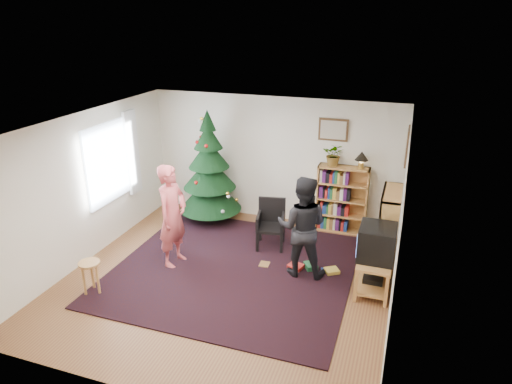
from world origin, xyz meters
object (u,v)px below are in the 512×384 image
(bookshelf_right, at_px, (388,228))
(table_lamp, at_px, (362,157))
(potted_plant, at_px, (334,155))
(stool, at_px, (90,269))
(person_standing, at_px, (172,216))
(person_by_chair, at_px, (302,227))
(bookshelf_back, at_px, (342,199))
(picture_right, at_px, (407,146))
(armchair, at_px, (272,221))
(crt_tv, at_px, (377,242))
(tv_stand, at_px, (374,271))
(christmas_tree, at_px, (210,176))
(picture_back, at_px, (333,130))

(bookshelf_right, height_order, table_lamp, table_lamp)
(bookshelf_right, xyz_separation_m, potted_plant, (-1.12, 1.03, 0.85))
(stool, xyz_separation_m, potted_plant, (2.99, 3.36, 1.11))
(person_standing, bearing_deg, person_by_chair, -74.00)
(bookshelf_back, bearing_deg, picture_right, -29.12)
(armchair, relative_size, potted_plant, 2.04)
(crt_tv, distance_m, potted_plant, 2.25)
(bookshelf_back, distance_m, potted_plant, 0.88)
(picture_right, relative_size, armchair, 0.68)
(crt_tv, bearing_deg, tv_stand, -0.00)
(bookshelf_right, height_order, person_by_chair, person_by_chair)
(picture_right, height_order, christmas_tree, christmas_tree)
(armchair, bearing_deg, crt_tv, -36.23)
(armchair, height_order, person_standing, person_standing)
(crt_tv, xyz_separation_m, armchair, (-1.88, 0.87, -0.33))
(stool, distance_m, person_standing, 1.49)
(picture_right, relative_size, bookshelf_right, 0.46)
(person_standing, height_order, potted_plant, person_standing)
(christmas_tree, xyz_separation_m, crt_tv, (3.39, -1.54, -0.14))
(christmas_tree, relative_size, person_by_chair, 1.36)
(armchair, xyz_separation_m, potted_plant, (0.87, 1.02, 1.04))
(bookshelf_back, distance_m, table_lamp, 0.91)
(armchair, relative_size, stool, 1.68)
(picture_back, bearing_deg, person_standing, -133.43)
(picture_back, relative_size, tv_stand, 0.62)
(potted_plant, bearing_deg, bookshelf_back, 0.00)
(picture_back, distance_m, picture_right, 1.51)
(crt_tv, height_order, person_standing, person_standing)
(bookshelf_right, height_order, person_standing, person_standing)
(stool, bearing_deg, potted_plant, 48.30)
(christmas_tree, bearing_deg, tv_stand, -24.46)
(bookshelf_back, distance_m, tv_stand, 2.08)
(picture_back, xyz_separation_m, potted_plant, (0.07, -0.14, -0.43))
(bookshelf_back, relative_size, person_standing, 0.75)
(picture_right, bearing_deg, stool, -146.93)
(crt_tv, distance_m, stool, 4.27)
(picture_back, distance_m, tv_stand, 2.81)
(christmas_tree, height_order, person_standing, christmas_tree)
(picture_right, distance_m, person_standing, 3.98)
(potted_plant, bearing_deg, bookshelf_right, -42.46)
(christmas_tree, bearing_deg, crt_tv, -24.48)
(person_standing, bearing_deg, stool, 153.81)
(armchair, bearing_deg, picture_back, 43.53)
(picture_right, relative_size, stool, 1.14)
(potted_plant, bearing_deg, person_standing, -136.03)
(stool, height_order, potted_plant, potted_plant)
(christmas_tree, xyz_separation_m, bookshelf_right, (3.51, -0.69, -0.28))
(picture_back, relative_size, table_lamp, 1.70)
(potted_plant, height_order, table_lamp, potted_plant)
(picture_right, bearing_deg, picture_back, 151.31)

